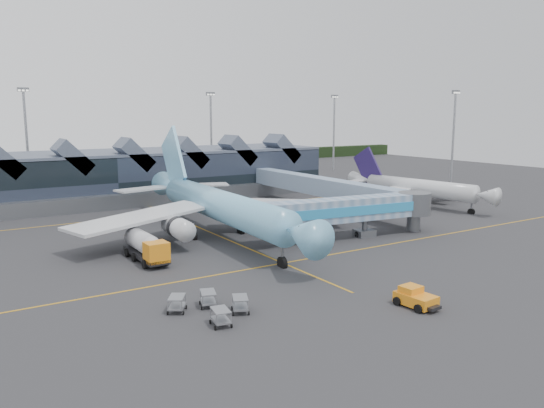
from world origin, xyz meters
TOP-DOWN VIEW (x-y plane):
  - ground at (0.00, 0.00)m, footprint 260.00×260.00m
  - taxi_stripes at (0.00, 10.00)m, footprint 120.00×60.00m
  - tree_line_far at (0.00, 110.00)m, footprint 260.00×4.00m
  - terminal at (-5.07, 47.35)m, footprint 90.00×22.25m
  - light_masts at (21.00, 62.80)m, footprint 132.40×42.56m
  - main_airliner at (-0.20, 8.12)m, footprint 41.17×47.35m
  - regional_jet at (42.07, 11.52)m, footprint 28.04×30.86m
  - jet_bridge at (15.70, -2.70)m, footprint 27.03×7.21m
  - fuel_truck at (-12.79, 1.49)m, footprint 2.95×9.72m
  - pushback_tug at (2.27, -25.62)m, footprint 2.72×4.05m
  - baggage_carts at (-13.63, -17.67)m, footprint 6.57×6.94m

SIDE VIEW (x-z plane):
  - ground at x=0.00m, z-range 0.00..0.00m
  - taxi_stripes at x=0.00m, z-range 0.00..0.01m
  - baggage_carts at x=-13.63m, z-range 0.08..1.45m
  - pushback_tug at x=2.27m, z-range -0.09..1.64m
  - fuel_truck at x=-12.79m, z-range 0.20..3.45m
  - tree_line_far at x=0.00m, z-range 0.00..4.00m
  - regional_jet at x=42.07m, z-range -1.94..8.66m
  - jet_bridge at x=15.70m, z-range 1.00..6.72m
  - main_airliner at x=-0.20m, z-range -3.14..12.08m
  - terminal at x=-5.07m, z-range -1.38..11.14m
  - light_masts at x=21.00m, z-range 1.26..23.71m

